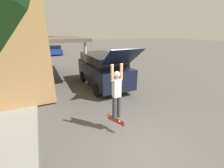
{
  "coord_description": "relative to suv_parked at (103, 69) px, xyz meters",
  "views": [
    {
      "loc": [
        -2.26,
        -3.02,
        3.36
      ],
      "look_at": [
        0.42,
        2.54,
        1.18
      ],
      "focal_mm": 24.0,
      "sensor_mm": 36.0,
      "label": 1
    }
  ],
  "objects": [
    {
      "name": "ground_plane",
      "position": [
        -1.23,
        -5.57,
        -1.11
      ],
      "size": [
        120.0,
        120.0,
        0.0
      ],
      "primitive_type": "plane",
      "color": "#54514F"
    },
    {
      "name": "sidewalk",
      "position": [
        -4.83,
        0.43,
        -1.06
      ],
      "size": [
        1.8,
        80.0,
        0.1
      ],
      "color": "gray",
      "rests_on": "ground_plane"
    },
    {
      "name": "suv_parked",
      "position": [
        0.0,
        0.0,
        0.0
      ],
      "size": [
        2.12,
        5.43,
        2.66
      ],
      "color": "black",
      "rests_on": "ground_plane"
    },
    {
      "name": "car_down_street",
      "position": [
        -1.24,
        16.32,
        -0.44
      ],
      "size": [
        1.9,
        4.13,
        1.4
      ],
      "color": "navy",
      "rests_on": "ground_plane"
    },
    {
      "name": "skateboarder",
      "position": [
        -1.42,
        -4.63,
        0.4
      ],
      "size": [
        0.41,
        0.22,
        1.86
      ],
      "color": "#38383D",
      "rests_on": "ground_plane"
    },
    {
      "name": "skateboard",
      "position": [
        -1.43,
        -4.59,
        -0.69
      ],
      "size": [
        0.32,
        0.73,
        0.25
      ],
      "color": "#B73D23",
      "rests_on": "ground_plane"
    }
  ]
}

